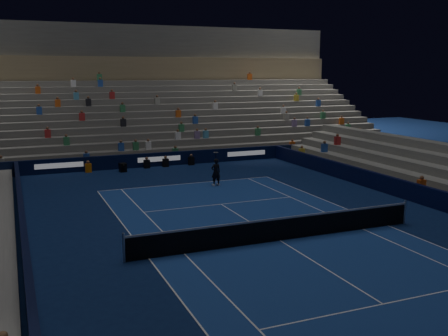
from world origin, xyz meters
TOP-DOWN VIEW (x-y plane):
  - ground at (0.00, 0.00)m, footprint 90.00×90.00m
  - court_surface at (0.00, 0.00)m, footprint 10.97×23.77m
  - sponsor_barrier_far at (0.00, 18.50)m, footprint 44.00×0.25m
  - sponsor_barrier_west at (-9.70, 0.00)m, footprint 0.25×37.00m
  - grandstand_main at (0.00, 27.90)m, footprint 44.00×15.20m
  - tennis_net at (0.00, 0.00)m, footprint 12.90×0.10m
  - tennis_player at (1.42, 10.73)m, footprint 0.63×0.44m
  - broadcast_camera at (-2.90, 17.30)m, footprint 0.49×0.92m

SIDE VIEW (x-z plane):
  - ground at x=0.00m, z-range 0.00..0.00m
  - court_surface at x=0.00m, z-range 0.00..0.01m
  - broadcast_camera at x=-2.90m, z-range 0.01..0.61m
  - sponsor_barrier_far at x=0.00m, z-range 0.00..1.00m
  - sponsor_barrier_west at x=-9.70m, z-range 0.00..1.00m
  - tennis_net at x=0.00m, z-range -0.05..1.05m
  - tennis_player at x=1.42m, z-range 0.00..1.67m
  - grandstand_main at x=0.00m, z-range -2.22..8.98m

